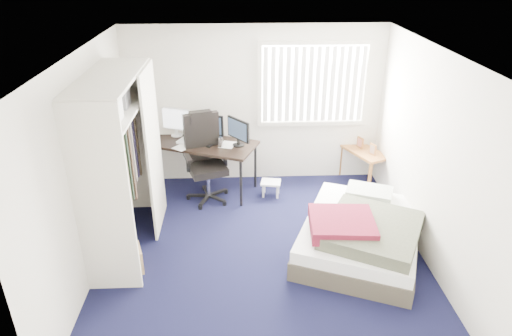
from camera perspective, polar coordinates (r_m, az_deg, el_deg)
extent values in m
plane|color=black|center=(5.91, 0.76, -10.37)|extent=(4.20, 4.20, 0.00)
plane|color=silver|center=(7.22, -0.15, 7.78)|extent=(4.00, 0.00, 4.00)
plane|color=silver|center=(3.49, 2.91, -14.20)|extent=(4.00, 0.00, 4.00)
plane|color=silver|center=(5.53, -20.33, 0.21)|extent=(0.00, 4.20, 4.20)
plane|color=silver|center=(5.74, 21.20, 1.00)|extent=(0.00, 4.20, 4.20)
plane|color=white|center=(4.87, 0.93, 14.08)|extent=(4.20, 4.20, 0.00)
cube|color=white|center=(7.19, 7.16, 10.42)|extent=(1.60, 0.02, 1.20)
cube|color=beige|center=(7.02, 7.49, 15.31)|extent=(1.72, 0.06, 0.06)
cube|color=beige|center=(7.36, 6.93, 5.63)|extent=(1.72, 0.06, 0.06)
cube|color=white|center=(7.14, 7.23, 10.29)|extent=(1.60, 0.04, 1.16)
cube|color=beige|center=(5.00, -18.65, -4.25)|extent=(0.60, 0.04, 2.20)
cube|color=beige|center=(6.57, -14.80, 3.63)|extent=(0.60, 0.04, 2.20)
cube|color=beige|center=(5.41, -17.93, 10.79)|extent=(0.60, 1.80, 0.04)
cube|color=beige|center=(5.51, -17.40, 6.99)|extent=(0.56, 1.74, 0.03)
cylinder|color=silver|center=(5.55, -17.23, 5.82)|extent=(0.03, 1.72, 0.03)
cube|color=#26262B|center=(5.62, -16.87, 1.16)|extent=(0.38, 1.10, 0.90)
cube|color=beige|center=(6.10, -12.65, 2.12)|extent=(0.03, 0.90, 2.20)
cube|color=white|center=(5.06, -18.76, 6.76)|extent=(0.38, 0.30, 0.24)
cube|color=gray|center=(5.52, -17.45, 8.38)|extent=(0.34, 0.28, 0.22)
cube|color=black|center=(7.05, -6.67, 3.01)|extent=(1.77, 1.30, 0.04)
cylinder|color=black|center=(7.31, -12.84, -0.06)|extent=(0.04, 0.04, 0.75)
cylinder|color=black|center=(7.79, -10.46, 1.86)|extent=(0.04, 0.04, 0.75)
cylinder|color=black|center=(6.69, -1.90, -1.92)|extent=(0.04, 0.04, 0.75)
cylinder|color=black|center=(7.21, -0.09, 0.28)|extent=(0.04, 0.04, 0.75)
cube|color=white|center=(7.28, -10.02, 6.06)|extent=(0.47, 0.22, 0.36)
cube|color=white|center=(7.28, -10.02, 6.06)|extent=(0.42, 0.17, 0.31)
cube|color=black|center=(7.04, -5.93, 5.45)|extent=(0.46, 0.21, 0.32)
cube|color=#1E2838|center=(7.04, -5.93, 5.45)|extent=(0.40, 0.17, 0.27)
cube|color=black|center=(6.81, -2.22, 4.86)|extent=(0.46, 0.21, 0.32)
cube|color=#1E2838|center=(6.81, -2.22, 4.86)|extent=(0.40, 0.17, 0.27)
cube|color=white|center=(7.02, -8.24, 3.07)|extent=(0.42, 0.28, 0.02)
cube|color=black|center=(6.89, -5.86, 2.77)|extent=(0.09, 0.12, 0.02)
cylinder|color=silver|center=(6.84, -4.47, 3.28)|extent=(0.08, 0.08, 0.16)
cube|color=white|center=(7.05, -6.67, 3.18)|extent=(0.38, 0.37, 0.00)
cube|color=black|center=(7.04, -5.93, -3.42)|extent=(0.80, 0.80, 0.13)
cylinder|color=silver|center=(6.94, -6.02, -1.84)|extent=(0.06, 0.06, 0.42)
cube|color=black|center=(6.83, -6.11, -0.04)|extent=(0.66, 0.66, 0.10)
cube|color=black|center=(6.88, -6.81, 3.92)|extent=(0.53, 0.26, 0.73)
cube|color=black|center=(6.77, -6.95, 6.39)|extent=(0.34, 0.22, 0.17)
cube|color=black|center=(6.68, -8.54, 1.27)|extent=(0.16, 0.30, 0.04)
cube|color=black|center=(6.81, -3.90, 2.00)|extent=(0.16, 0.30, 0.04)
cube|color=white|center=(7.03, 1.87, -1.80)|extent=(0.33, 0.28, 0.03)
cylinder|color=white|center=(7.03, 0.91, -2.91)|extent=(0.04, 0.04, 0.22)
cylinder|color=white|center=(7.17, 1.05, -2.31)|extent=(0.04, 0.04, 0.22)
cylinder|color=white|center=(7.01, 2.68, -3.01)|extent=(0.04, 0.04, 0.22)
cylinder|color=white|center=(7.15, 2.78, -2.40)|extent=(0.04, 0.04, 0.22)
cube|color=brown|center=(7.52, 13.40, 2.02)|extent=(0.71, 0.91, 0.04)
cube|color=brown|center=(7.29, 14.01, -1.28)|extent=(0.05, 0.05, 0.52)
cube|color=brown|center=(7.79, 10.55, 0.90)|extent=(0.05, 0.05, 0.52)
cube|color=brown|center=(7.50, 15.92, -0.75)|extent=(0.05, 0.05, 0.52)
cube|color=brown|center=(7.98, 12.43, 1.35)|extent=(0.05, 0.05, 0.52)
cube|color=brown|center=(7.35, 14.39, 2.28)|extent=(0.08, 0.14, 0.18)
cube|color=brown|center=(7.56, 12.89, 3.12)|extent=(0.08, 0.14, 0.18)
cube|color=#3D362B|center=(6.04, 12.83, -8.84)|extent=(1.99, 2.24, 0.24)
cube|color=white|center=(5.93, 13.02, -7.30)|extent=(1.94, 2.19, 0.17)
cube|color=silver|center=(6.41, 13.96, -3.13)|extent=(0.71, 0.60, 0.14)
cube|color=#3B3E2F|center=(5.63, 14.32, -7.60)|extent=(1.46, 1.51, 0.18)
cube|color=#520E1A|center=(5.54, 10.68, -6.93)|extent=(0.80, 0.76, 0.16)
cube|color=#9D794E|center=(5.73, -16.09, -11.08)|extent=(0.47, 0.41, 0.30)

